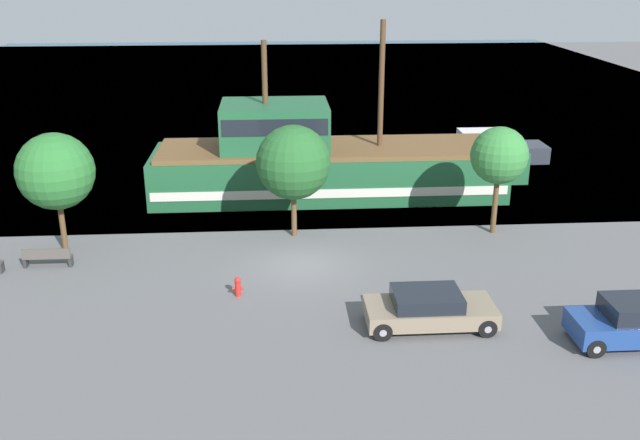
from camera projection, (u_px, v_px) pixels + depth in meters
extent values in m
plane|color=#5B5B5E|center=(302.00, 264.00, 29.47)|extent=(160.00, 160.00, 0.00)
plane|color=#33566B|center=(283.00, 86.00, 70.66)|extent=(80.00, 80.00, 0.00)
cube|color=#1E5633|center=(328.00, 172.00, 37.90)|extent=(18.34, 5.08, 2.38)
cube|color=silver|center=(328.00, 179.00, 38.02)|extent=(17.97, 5.16, 0.45)
cube|color=#1E5633|center=(508.00, 163.00, 38.39)|extent=(1.40, 2.79, 1.66)
cube|color=brown|center=(328.00, 148.00, 37.44)|extent=(17.61, 4.67, 0.25)
cube|color=#1E5633|center=(275.00, 125.00, 36.83)|extent=(5.50, 4.06, 2.29)
cube|color=black|center=(275.00, 119.00, 36.71)|extent=(5.23, 4.12, 0.83)
cylinder|color=#4C331E|center=(381.00, 84.00, 36.46)|extent=(0.28, 0.28, 6.42)
cylinder|color=#4C331E|center=(265.00, 95.00, 36.25)|extent=(0.28, 0.28, 5.46)
cube|color=#2D333D|center=(489.00, 153.00, 44.33)|extent=(7.01, 2.22, 1.03)
cube|color=silver|center=(482.00, 138.00, 43.97)|extent=(2.80, 1.74, 0.91)
cube|color=black|center=(495.00, 138.00, 44.02)|extent=(0.12, 1.56, 0.73)
cube|color=#7F705B|center=(430.00, 312.00, 24.38)|extent=(4.42, 1.95, 0.57)
cube|color=black|center=(427.00, 298.00, 24.19)|extent=(2.30, 1.75, 0.48)
cylinder|color=black|center=(487.00, 328.00, 23.73)|extent=(0.64, 0.22, 0.64)
cylinder|color=gray|center=(487.00, 328.00, 23.73)|extent=(0.24, 0.25, 0.24)
cylinder|color=black|center=(473.00, 304.00, 25.39)|extent=(0.64, 0.22, 0.64)
cylinder|color=gray|center=(473.00, 304.00, 25.39)|extent=(0.24, 0.25, 0.24)
cylinder|color=black|center=(383.00, 332.00, 23.51)|extent=(0.64, 0.22, 0.64)
cylinder|color=gray|center=(383.00, 332.00, 23.51)|extent=(0.24, 0.25, 0.24)
cylinder|color=black|center=(375.00, 307.00, 25.17)|extent=(0.64, 0.22, 0.64)
cylinder|color=gray|center=(375.00, 307.00, 25.17)|extent=(0.24, 0.25, 0.24)
cylinder|color=black|center=(596.00, 348.00, 22.53)|extent=(0.64, 0.22, 0.64)
cylinder|color=gray|center=(596.00, 348.00, 22.53)|extent=(0.24, 0.25, 0.24)
cylinder|color=black|center=(575.00, 324.00, 24.01)|extent=(0.64, 0.22, 0.64)
cylinder|color=gray|center=(575.00, 324.00, 24.01)|extent=(0.24, 0.25, 0.24)
cylinder|color=red|center=(238.00, 289.00, 26.62)|extent=(0.22, 0.22, 0.56)
sphere|color=red|center=(238.00, 280.00, 26.50)|extent=(0.25, 0.25, 0.25)
cylinder|color=red|center=(234.00, 289.00, 26.60)|extent=(0.10, 0.09, 0.09)
cylinder|color=red|center=(242.00, 288.00, 26.62)|extent=(0.10, 0.09, 0.09)
cube|color=#4C4742|center=(48.00, 257.00, 29.14)|extent=(1.93, 0.45, 0.05)
cube|color=#4C4742|center=(46.00, 254.00, 28.88)|extent=(1.93, 0.06, 0.40)
cube|color=#2D2D2D|center=(26.00, 262.00, 29.16)|extent=(0.12, 0.36, 0.40)
cube|color=#2D2D2D|center=(71.00, 261.00, 29.27)|extent=(0.12, 0.36, 0.40)
cube|color=#2D2D2D|center=(2.00, 267.00, 28.68)|extent=(0.12, 0.36, 0.40)
cylinder|color=brown|center=(63.00, 226.00, 30.62)|extent=(0.24, 0.24, 2.16)
sphere|color=#286B2D|center=(55.00, 171.00, 29.77)|extent=(3.24, 3.24, 3.24)
cylinder|color=brown|center=(294.00, 214.00, 32.21)|extent=(0.24, 0.24, 2.04)
sphere|color=#235B28|center=(293.00, 162.00, 31.37)|extent=(3.31, 3.31, 3.31)
cylinder|color=brown|center=(495.00, 206.00, 32.47)|extent=(0.24, 0.24, 2.58)
sphere|color=#337A38|center=(499.00, 155.00, 31.64)|extent=(2.56, 2.56, 2.56)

